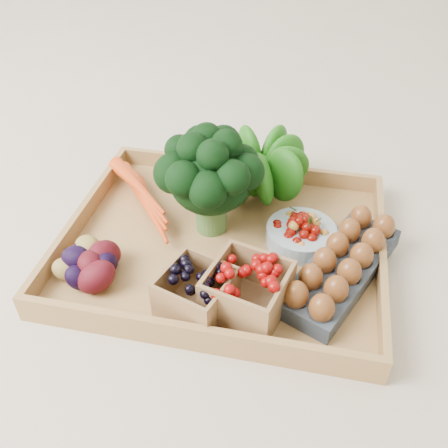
% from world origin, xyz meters
% --- Properties ---
extents(ground, '(4.00, 4.00, 0.00)m').
position_xyz_m(ground, '(0.00, 0.00, 0.00)').
color(ground, beige).
rests_on(ground, ground).
extents(tray, '(0.55, 0.45, 0.01)m').
position_xyz_m(tray, '(0.00, 0.00, 0.01)').
color(tray, '#AF8249').
rests_on(tray, ground).
extents(carrots, '(0.21, 0.15, 0.05)m').
position_xyz_m(carrots, '(-0.17, 0.08, 0.04)').
color(carrots, '#DD4212').
rests_on(carrots, tray).
extents(lettuce, '(0.14, 0.14, 0.14)m').
position_xyz_m(lettuce, '(0.03, 0.17, 0.08)').
color(lettuce, '#0F550D').
rests_on(lettuce, tray).
extents(broccoli, '(0.18, 0.18, 0.14)m').
position_xyz_m(broccoli, '(-0.03, 0.04, 0.09)').
color(broccoli, black).
rests_on(broccoli, tray).
extents(cherry_bowl, '(0.12, 0.12, 0.03)m').
position_xyz_m(cherry_bowl, '(0.13, 0.03, 0.03)').
color(cherry_bowl, '#8C9EA5').
rests_on(cherry_bowl, tray).
extents(egg_carton, '(0.20, 0.29, 0.03)m').
position_xyz_m(egg_carton, '(0.20, -0.04, 0.03)').
color(egg_carton, '#373E47').
rests_on(egg_carton, tray).
extents(potatoes, '(0.13, 0.13, 0.07)m').
position_xyz_m(potatoes, '(-0.20, -0.11, 0.05)').
color(potatoes, '#3D0910').
rests_on(potatoes, tray).
extents(punnet_blackberry, '(0.13, 0.13, 0.07)m').
position_xyz_m(punnet_blackberry, '(-0.01, -0.15, 0.05)').
color(punnet_blackberry, black).
rests_on(punnet_blackberry, tray).
extents(punnet_raspberry, '(0.14, 0.14, 0.08)m').
position_xyz_m(punnet_raspberry, '(0.07, -0.14, 0.05)').
color(punnet_raspberry, '#7B0605').
rests_on(punnet_raspberry, tray).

